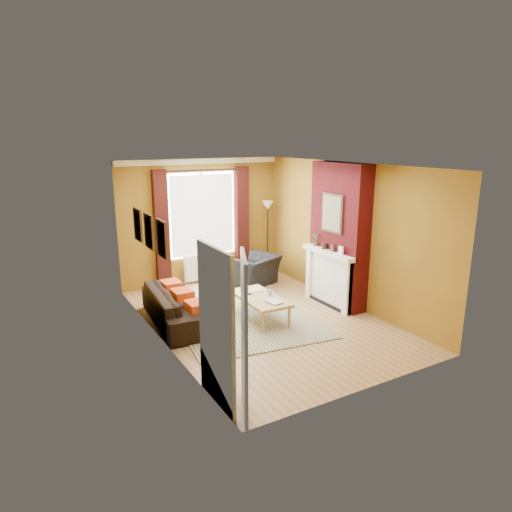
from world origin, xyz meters
The scene contains 12 objects.
ground centered at (0.00, 0.00, 0.00)m, with size 5.50×5.50×0.00m, color olive.
room_walls centered at (0.63, 0.28, 1.38)m, with size 3.82×5.54×2.83m.
striped_rug centered at (-0.24, 0.47, 0.01)m, with size 2.91×3.71×0.02m.
sofa centered at (-1.42, 0.64, 0.31)m, with size 2.10×0.82×0.61m, color black.
armchair centered at (0.86, 1.85, 0.33)m, with size 1.03×0.90×0.67m, color black.
coffee_table centered at (-0.04, 0.04, 0.39)m, with size 0.69×1.33×0.44m.
wicker_stool centered at (0.46, 2.06, 0.25)m, with size 0.42×0.42×0.50m.
floor_lamp centered at (1.55, 2.40, 1.41)m, with size 0.33×0.33×1.79m.
book_a centered at (-0.09, -0.37, 0.45)m, with size 0.22×0.29×0.03m, color #999999.
book_b centered at (0.00, 0.40, 0.45)m, with size 0.19×0.27×0.02m, color #999999.
mug centered at (0.17, 0.03, 0.48)m, with size 0.10×0.10×0.09m, color #999999.
tv_remote centered at (-0.15, 0.27, 0.45)m, with size 0.09×0.17×0.02m.
Camera 1 is at (-4.00, -6.75, 3.27)m, focal length 32.00 mm.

